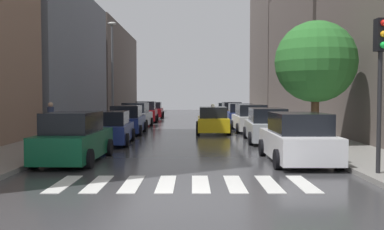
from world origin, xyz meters
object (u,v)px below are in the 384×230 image
(parked_car_left_nearest, at_px, (73,139))
(parked_car_left_fifth, at_px, (144,112))
(parked_car_left_sixth, at_px, (151,110))
(street_tree_right, at_px, (314,62))
(parked_car_right_fifth, at_px, (230,112))
(pedestrian_near_tree, at_px, (49,118))
(parked_car_left_second, at_px, (107,129))
(parked_car_left_third, at_px, (125,121))
(parked_car_right_fourth, at_px, (238,115))
(parked_car_right_third, at_px, (248,119))
(traffic_light_right_corner, at_px, (379,61))
(parked_car_left_fourth, at_px, (134,116))
(parked_car_right_nearest, at_px, (296,139))
(lamp_post_left, at_px, (111,66))
(taxi_midroad, at_px, (211,121))
(parked_car_right_second, at_px, (265,126))
(parked_car_right_sixth, at_px, (224,110))

(parked_car_left_nearest, bearing_deg, parked_car_left_fifth, 1.03)
(parked_car_left_sixth, relative_size, street_tree_right, 0.86)
(parked_car_right_fifth, bearing_deg, pedestrian_near_tree, 143.41)
(parked_car_left_second, distance_m, parked_car_left_third, 5.43)
(parked_car_right_fourth, height_order, parked_car_right_fifth, parked_car_right_fifth)
(parked_car_right_third, distance_m, traffic_light_right_corner, 15.65)
(parked_car_left_fourth, xyz_separation_m, parked_car_right_nearest, (7.79, -16.19, -0.03))
(parked_car_left_fourth, relative_size, pedestrian_near_tree, 2.32)
(parked_car_left_third, distance_m, parked_car_right_nearest, 13.28)
(traffic_light_right_corner, distance_m, lamp_post_left, 21.85)
(parked_car_left_fourth, height_order, parked_car_right_third, parked_car_left_fourth)
(parked_car_left_fourth, bearing_deg, parked_car_left_fifth, 2.20)
(lamp_post_left, bearing_deg, parked_car_left_sixth, 82.61)
(parked_car_left_fourth, xyz_separation_m, parked_car_left_sixth, (0.04, 12.99, -0.05))
(taxi_midroad, relative_size, traffic_light_right_corner, 1.05)
(taxi_midroad, height_order, lamp_post_left, lamp_post_left)
(taxi_midroad, bearing_deg, parked_car_right_fifth, -9.42)
(parked_car_left_fifth, relative_size, parked_car_right_second, 0.95)
(parked_car_right_fifth, bearing_deg, traffic_light_right_corner, -178.82)
(pedestrian_near_tree, height_order, lamp_post_left, lamp_post_left)
(parked_car_left_fourth, relative_size, parked_car_right_third, 0.88)
(parked_car_left_second, distance_m, lamp_post_left, 11.31)
(parked_car_right_fifth, xyz_separation_m, taxi_midroad, (-2.42, -13.49, -0.04))
(parked_car_right_second, xyz_separation_m, parked_car_right_fifth, (-0.04, 18.58, 0.00))
(parked_car_left_third, distance_m, lamp_post_left, 6.53)
(traffic_light_right_corner, bearing_deg, parked_car_right_second, 98.97)
(parked_car_left_fifth, bearing_deg, parked_car_right_fifth, -73.71)
(parked_car_right_nearest, bearing_deg, parked_car_left_sixth, 15.10)
(parked_car_left_third, height_order, lamp_post_left, lamp_post_left)
(parked_car_left_sixth, bearing_deg, parked_car_right_third, -156.25)
(street_tree_right, relative_size, lamp_post_left, 0.74)
(parked_car_left_fourth, bearing_deg, parked_car_left_third, -175.59)
(parked_car_right_nearest, height_order, parked_car_right_fourth, parked_car_right_nearest)
(parked_car_right_second, height_order, parked_car_right_fourth, parked_car_right_fourth)
(pedestrian_near_tree, relative_size, traffic_light_right_corner, 0.42)
(parked_car_left_nearest, bearing_deg, parked_car_right_nearest, -89.60)
(parked_car_left_second, height_order, pedestrian_near_tree, pedestrian_near_tree)
(taxi_midroad, xyz_separation_m, pedestrian_near_tree, (-9.05, -3.10, 0.35))
(parked_car_right_fourth, distance_m, traffic_light_right_corner, 21.49)
(parked_car_left_sixth, bearing_deg, traffic_light_right_corner, -165.26)
(parked_car_left_third, xyz_separation_m, parked_car_right_fourth, (7.71, 7.55, -0.00))
(parked_car_right_sixth, bearing_deg, parked_car_right_fourth, -178.19)
(parked_car_right_nearest, xyz_separation_m, parked_car_right_sixth, (0.07, 31.54, -0.08))
(parked_car_left_second, bearing_deg, parked_car_left_third, -2.48)
(parked_car_right_fifth, bearing_deg, parked_car_right_third, 178.31)
(parked_car_right_fourth, bearing_deg, taxi_midroad, 161.74)
(parked_car_right_second, xyz_separation_m, lamp_post_left, (-9.53, 9.52, 3.64))
(pedestrian_near_tree, bearing_deg, traffic_light_right_corner, -8.83)
(parked_car_right_third, height_order, parked_car_right_fourth, parked_car_right_third)
(parked_car_right_third, height_order, street_tree_right, street_tree_right)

